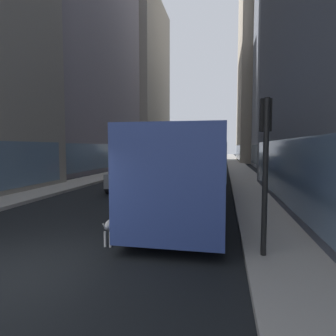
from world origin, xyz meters
name	(u,v)px	position (x,y,z in m)	size (l,w,h in m)	color
ground_plane	(195,165)	(0.00, 35.00, 0.00)	(120.00, 120.00, 0.00)	black
sidewalk_left	(155,164)	(-5.70, 35.00, 0.07)	(2.40, 110.00, 0.15)	#9E9991
sidewalk_right	(237,165)	(5.70, 35.00, 0.07)	(2.40, 110.00, 0.15)	#9E9991
building_left_far	(135,82)	(-11.90, 44.78, 14.04)	(9.52, 17.32, 28.10)	gray
building_right_far	(274,37)	(11.90, 46.14, 20.72)	(11.13, 15.40, 41.45)	#A0937F
transit_bus	(194,165)	(2.80, 6.96, 1.78)	(2.78, 11.53, 3.05)	#33478C
car_silver_sedan	(162,162)	(-2.80, 26.23, 0.82)	(1.77, 4.54, 1.62)	#B7BABF
car_white_van	(217,157)	(2.80, 45.05, 0.82)	(1.88, 4.43, 1.62)	silver
car_blue_hatchback	(212,163)	(2.80, 25.29, 0.82)	(1.77, 3.91, 1.62)	#4C6BB7
car_red_coupe	(147,166)	(-2.80, 20.00, 0.83)	(1.94, 4.61, 1.62)	red
car_grey_wagon	(134,176)	(-1.20, 11.28, 0.82)	(1.87, 4.51, 1.62)	slate
box_truck	(208,158)	(2.80, 17.47, 1.67)	(2.30, 7.50, 3.05)	#19519E
dalmatian_dog	(112,224)	(1.19, 2.14, 0.51)	(0.22, 0.96, 0.72)	white
traffic_light_near	(265,150)	(4.90, 1.77, 2.44)	(0.24, 0.41, 3.40)	black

